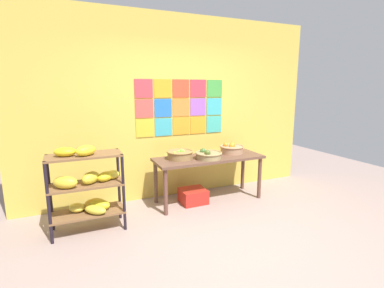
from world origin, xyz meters
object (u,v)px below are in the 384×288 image
at_px(fruit_basket_back_right, 232,149).
at_px(fruit_basket_back_left, 208,155).
at_px(fruit_basket_left, 180,154).
at_px(produce_crate_under_table, 193,196).
at_px(display_table, 209,162).
at_px(banana_shelf_unit, 88,185).

xyz_separation_m(fruit_basket_back_right, fruit_basket_back_left, (-0.52, -0.19, -0.01)).
distance_m(fruit_basket_left, produce_crate_under_table, 0.70).
bearing_deg(display_table, fruit_basket_left, 171.80).
bearing_deg(fruit_basket_left, fruit_basket_back_right, 1.60).
relative_size(display_table, produce_crate_under_table, 4.40).
xyz_separation_m(fruit_basket_left, fruit_basket_back_right, (0.91, 0.03, 0.00)).
xyz_separation_m(display_table, fruit_basket_back_right, (0.46, 0.09, 0.16)).
height_order(banana_shelf_unit, produce_crate_under_table, banana_shelf_unit).
bearing_deg(produce_crate_under_table, fruit_basket_left, 163.64).
distance_m(fruit_basket_left, fruit_basket_back_left, 0.43).
distance_m(banana_shelf_unit, display_table, 1.81).
bearing_deg(display_table, produce_crate_under_table, 177.98).
bearing_deg(fruit_basket_back_right, produce_crate_under_table, -173.54).
xyz_separation_m(fruit_basket_back_left, produce_crate_under_table, (-0.20, 0.11, -0.66)).
xyz_separation_m(fruit_basket_left, produce_crate_under_table, (0.19, -0.06, -0.67)).
height_order(banana_shelf_unit, display_table, banana_shelf_unit).
distance_m(fruit_basket_back_right, fruit_basket_back_left, 0.55).
xyz_separation_m(display_table, fruit_basket_back_left, (-0.06, -0.10, 0.15)).
height_order(fruit_basket_back_left, produce_crate_under_table, fruit_basket_back_left).
relative_size(display_table, fruit_basket_left, 4.28).
distance_m(fruit_basket_left, fruit_basket_back_right, 0.91).
height_order(fruit_basket_back_right, produce_crate_under_table, fruit_basket_back_right).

